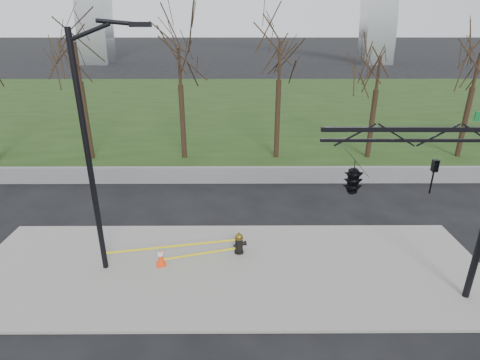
{
  "coord_description": "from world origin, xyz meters",
  "views": [
    {
      "loc": [
        0.31,
        -11.23,
        8.06
      ],
      "look_at": [
        0.38,
        2.0,
        2.62
      ],
      "focal_mm": 28.46,
      "sensor_mm": 36.0,
      "label": 1
    }
  ],
  "objects_px": {
    "traffic_signal_mast": "(381,177)",
    "fire_hydrant": "(239,243)",
    "traffic_cone": "(161,257)",
    "street_light": "(93,142)"
  },
  "relations": [
    {
      "from": "fire_hydrant",
      "to": "traffic_signal_mast",
      "type": "xyz_separation_m",
      "value": [
        3.91,
        -2.48,
        3.65
      ]
    },
    {
      "from": "fire_hydrant",
      "to": "street_light",
      "type": "xyz_separation_m",
      "value": [
        -4.51,
        -0.89,
        4.2
      ]
    },
    {
      "from": "fire_hydrant",
      "to": "traffic_signal_mast",
      "type": "distance_m",
      "value": 5.9
    },
    {
      "from": "street_light",
      "to": "traffic_cone",
      "type": "bearing_deg",
      "value": 1.62
    },
    {
      "from": "fire_hydrant",
      "to": "traffic_signal_mast",
      "type": "height_order",
      "value": "traffic_signal_mast"
    },
    {
      "from": "traffic_cone",
      "to": "street_light",
      "type": "height_order",
      "value": "street_light"
    },
    {
      "from": "traffic_cone",
      "to": "fire_hydrant",
      "type": "bearing_deg",
      "value": 15.56
    },
    {
      "from": "traffic_signal_mast",
      "to": "fire_hydrant",
      "type": "bearing_deg",
      "value": 148.19
    },
    {
      "from": "fire_hydrant",
      "to": "street_light",
      "type": "height_order",
      "value": "street_light"
    },
    {
      "from": "street_light",
      "to": "fire_hydrant",
      "type": "bearing_deg",
      "value": 9.05
    }
  ]
}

